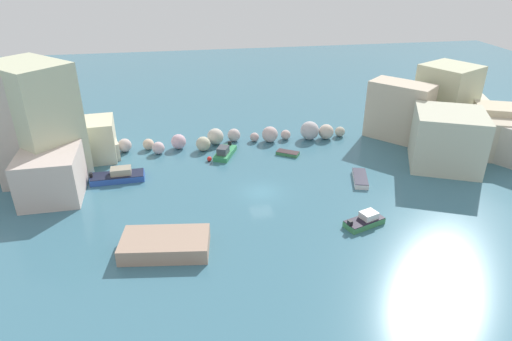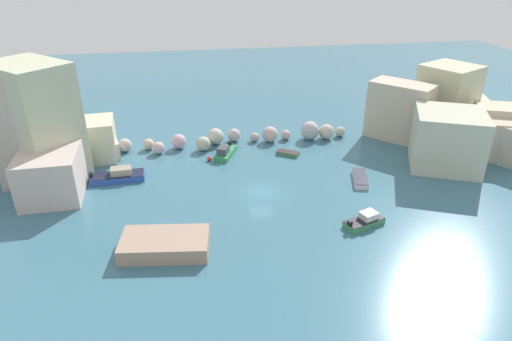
{
  "view_description": "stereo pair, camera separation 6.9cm",
  "coord_description": "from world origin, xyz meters",
  "px_view_note": "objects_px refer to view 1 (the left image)",
  "views": [
    {
      "loc": [
        -8.02,
        -42.67,
        24.33
      ],
      "look_at": [
        0.0,
        3.53,
        1.0
      ],
      "focal_mm": 31.29,
      "sensor_mm": 36.0,
      "label": 1
    },
    {
      "loc": [
        -7.95,
        -42.68,
        24.33
      ],
      "look_at": [
        0.0,
        3.53,
        1.0
      ],
      "focal_mm": 31.29,
      "sensor_mm": 36.0,
      "label": 2
    }
  ],
  "objects_px": {
    "moored_boat_0": "(118,176)",
    "moored_boat_5": "(161,236)",
    "moored_boat_2": "(360,178)",
    "moored_boat_1": "(288,153)",
    "moored_boat_3": "(365,221)",
    "moored_boat_4": "(225,152)",
    "stone_dock": "(165,244)",
    "channel_buoy": "(209,159)"
  },
  "relations": [
    {
      "from": "stone_dock",
      "to": "channel_buoy",
      "type": "bearing_deg",
      "value": 73.71
    },
    {
      "from": "channel_buoy",
      "to": "moored_boat_4",
      "type": "bearing_deg",
      "value": 30.71
    },
    {
      "from": "channel_buoy",
      "to": "moored_boat_4",
      "type": "distance_m",
      "value": 2.46
    },
    {
      "from": "moored_boat_2",
      "to": "moored_boat_4",
      "type": "height_order",
      "value": "moored_boat_4"
    },
    {
      "from": "moored_boat_0",
      "to": "moored_boat_3",
      "type": "bearing_deg",
      "value": -31.98
    },
    {
      "from": "moored_boat_1",
      "to": "stone_dock",
      "type": "bearing_deg",
      "value": 82.86
    },
    {
      "from": "stone_dock",
      "to": "moored_boat_3",
      "type": "height_order",
      "value": "stone_dock"
    },
    {
      "from": "moored_boat_0",
      "to": "stone_dock",
      "type": "bearing_deg",
      "value": -72.17
    },
    {
      "from": "moored_boat_3",
      "to": "moored_boat_5",
      "type": "distance_m",
      "value": 19.78
    },
    {
      "from": "moored_boat_1",
      "to": "moored_boat_2",
      "type": "distance_m",
      "value": 10.88
    },
    {
      "from": "moored_boat_0",
      "to": "moored_boat_5",
      "type": "xyz_separation_m",
      "value": [
        5.07,
        -12.87,
        -0.3
      ]
    },
    {
      "from": "channel_buoy",
      "to": "moored_boat_0",
      "type": "height_order",
      "value": "moored_boat_0"
    },
    {
      "from": "moored_boat_0",
      "to": "moored_boat_1",
      "type": "distance_m",
      "value": 21.56
    },
    {
      "from": "moored_boat_3",
      "to": "moored_boat_4",
      "type": "relative_size",
      "value": 0.88
    },
    {
      "from": "moored_boat_2",
      "to": "moored_boat_4",
      "type": "relative_size",
      "value": 0.95
    },
    {
      "from": "channel_buoy",
      "to": "stone_dock",
      "type": "bearing_deg",
      "value": -106.29
    },
    {
      "from": "channel_buoy",
      "to": "moored_boat_4",
      "type": "relative_size",
      "value": 0.13
    },
    {
      "from": "moored_boat_1",
      "to": "moored_boat_3",
      "type": "relative_size",
      "value": 0.72
    },
    {
      "from": "channel_buoy",
      "to": "moored_boat_3",
      "type": "distance_m",
      "value": 22.24
    },
    {
      "from": "channel_buoy",
      "to": "moored_boat_3",
      "type": "bearing_deg",
      "value": -51.32
    },
    {
      "from": "moored_boat_2",
      "to": "moored_boat_5",
      "type": "height_order",
      "value": "moored_boat_2"
    },
    {
      "from": "moored_boat_5",
      "to": "moored_boat_3",
      "type": "bearing_deg",
      "value": 2.11
    },
    {
      "from": "moored_boat_3",
      "to": "moored_boat_4",
      "type": "distance_m",
      "value": 22.03
    },
    {
      "from": "stone_dock",
      "to": "moored_boat_0",
      "type": "height_order",
      "value": "moored_boat_0"
    },
    {
      "from": "moored_boat_0",
      "to": "moored_boat_4",
      "type": "relative_size",
      "value": 1.25
    },
    {
      "from": "stone_dock",
      "to": "moored_boat_5",
      "type": "bearing_deg",
      "value": 103.87
    },
    {
      "from": "moored_boat_0",
      "to": "moored_boat_3",
      "type": "distance_m",
      "value": 28.46
    },
    {
      "from": "moored_boat_0",
      "to": "moored_boat_3",
      "type": "height_order",
      "value": "moored_boat_0"
    },
    {
      "from": "moored_boat_1",
      "to": "moored_boat_2",
      "type": "bearing_deg",
      "value": 160.65
    },
    {
      "from": "moored_boat_4",
      "to": "moored_boat_3",
      "type": "bearing_deg",
      "value": 56.28
    },
    {
      "from": "moored_boat_2",
      "to": "channel_buoy",
      "type": "bearing_deg",
      "value": 80.23
    },
    {
      "from": "moored_boat_5",
      "to": "moored_boat_2",
      "type": "bearing_deg",
      "value": 24.23
    },
    {
      "from": "moored_boat_0",
      "to": "moored_boat_5",
      "type": "height_order",
      "value": "moored_boat_0"
    },
    {
      "from": "moored_boat_3",
      "to": "moored_boat_5",
      "type": "height_order",
      "value": "moored_boat_3"
    },
    {
      "from": "channel_buoy",
      "to": "moored_boat_2",
      "type": "bearing_deg",
      "value": -26.41
    },
    {
      "from": "stone_dock",
      "to": "moored_boat_4",
      "type": "distance_m",
      "value": 20.94
    },
    {
      "from": "channel_buoy",
      "to": "moored_boat_2",
      "type": "xyz_separation_m",
      "value": [
        16.96,
        -8.42,
        -0.0
      ]
    },
    {
      "from": "stone_dock",
      "to": "moored_boat_3",
      "type": "xyz_separation_m",
      "value": [
        19.25,
        0.96,
        -0.24
      ]
    },
    {
      "from": "moored_boat_5",
      "to": "moored_boat_0",
      "type": "bearing_deg",
      "value": 116.69
    },
    {
      "from": "moored_boat_1",
      "to": "moored_boat_0",
      "type": "bearing_deg",
      "value": 42.8
    },
    {
      "from": "moored_boat_0",
      "to": "moored_boat_2",
      "type": "height_order",
      "value": "moored_boat_0"
    },
    {
      "from": "stone_dock",
      "to": "moored_boat_4",
      "type": "bearing_deg",
      "value": 69.14
    }
  ]
}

